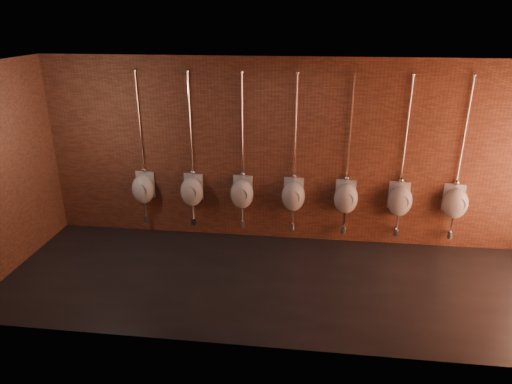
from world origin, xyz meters
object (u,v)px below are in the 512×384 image
Objects in this scene: urinal_0 at (143,188)px; urinal_1 at (192,191)px; urinal_6 at (455,202)px; urinal_2 at (242,193)px; urinal_3 at (293,195)px; urinal_4 at (346,197)px; urinal_5 at (400,200)px.

urinal_1 is (0.90, 0.00, 0.00)m from urinal_0.
urinal_2 is at bearing 180.00° from urinal_6.
urinal_4 is at bearing 0.00° from urinal_3.
urinal_4 is at bearing 0.00° from urinal_1.
urinal_2 is (0.90, 0.00, 0.00)m from urinal_1.
urinal_1 is 1.80m from urinal_3.
urinal_0 is 1.80m from urinal_2.
urinal_3 is 1.00× the size of urinal_4.
urinal_0 is 1.00× the size of urinal_3.
urinal_1 is 1.00× the size of urinal_4.
urinal_0 is 0.90m from urinal_1.
urinal_3 is (1.80, 0.00, 0.00)m from urinal_1.
urinal_2 and urinal_3 have the same top height.
urinal_6 is at bearing 0.00° from urinal_2.
urinal_2 is 1.00× the size of urinal_4.
urinal_3 is 0.90m from urinal_4.
urinal_4 is at bearing 180.00° from urinal_6.
urinal_5 is (1.80, 0.00, 0.00)m from urinal_3.
urinal_6 is (2.70, 0.00, 0.00)m from urinal_3.
urinal_0 is 2.70m from urinal_3.
urinal_5 and urinal_6 have the same top height.
urinal_2 is 1.00× the size of urinal_3.
urinal_0 is 1.00× the size of urinal_2.
urinal_4 is at bearing 180.00° from urinal_5.
urinal_6 is at bearing 0.00° from urinal_4.
urinal_6 is (5.40, 0.00, 0.00)m from urinal_0.
urinal_0 is at bearing 180.00° from urinal_6.
urinal_6 is (4.50, 0.00, 0.00)m from urinal_1.
urinal_3 is at bearing 180.00° from urinal_4.
urinal_5 is (2.70, 0.00, 0.00)m from urinal_2.
urinal_4 is 1.80m from urinal_6.
urinal_5 is (0.90, 0.00, 0.00)m from urinal_4.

